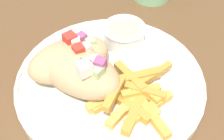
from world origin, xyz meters
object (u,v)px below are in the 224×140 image
pita_sandwich_near (80,70)px  pita_sandwich_far (71,58)px  plate (112,81)px  sauce_ramekin (126,34)px  fries_pile (136,97)px

pita_sandwich_near → pita_sandwich_far: (-0.01, 0.03, -0.00)m
plate → sauce_ramekin: 0.09m
pita_sandwich_near → sauce_ramekin: bearing=87.8°
pita_sandwich_near → pita_sandwich_far: pita_sandwich_near is taller
plate → fries_pile: bearing=-58.5°
fries_pile → pita_sandwich_far: bearing=140.4°
fries_pile → sauce_ramekin: (0.01, 0.12, 0.01)m
fries_pile → pita_sandwich_near: bearing=149.1°
pita_sandwich_near → pita_sandwich_far: size_ratio=1.06×
pita_sandwich_far → sauce_ramekin: 0.10m
plate → pita_sandwich_far: size_ratio=1.96×
pita_sandwich_near → pita_sandwich_far: 0.03m
pita_sandwich_far → pita_sandwich_near: bearing=-88.0°
fries_pile → sauce_ramekin: sauce_ramekin is taller
pita_sandwich_far → sauce_ramekin: size_ratio=2.05×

